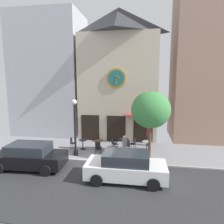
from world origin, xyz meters
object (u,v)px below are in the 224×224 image
at_px(cafe_chair_under_awning, 134,143).
at_px(pedestrian_maroon, 148,135).
at_px(cafe_table_center_left, 83,143).
at_px(cafe_chair_near_lamp, 72,142).
at_px(pedestrian_grey, 125,147).
at_px(parked_car_black, 30,156).
at_px(cafe_chair_facing_street, 98,146).
at_px(cafe_table_center_right, 147,144).
at_px(cafe_table_leftmost, 124,141).
at_px(street_lamp, 75,127).
at_px(street_tree, 151,110).
at_px(parked_car_white, 126,166).
at_px(cafe_chair_curbside, 114,143).
at_px(cafe_table_center, 98,143).
at_px(cafe_chair_left_end, 127,145).

bearing_deg(cafe_chair_under_awning, pedestrian_maroon, 46.24).
relative_size(cafe_table_center_left, cafe_chair_near_lamp, 0.85).
bearing_deg(cafe_chair_under_awning, cafe_table_center_left, -171.79).
relative_size(pedestrian_grey, parked_car_black, 0.38).
bearing_deg(cafe_chair_facing_street, cafe_chair_near_lamp, 162.69).
xyz_separation_m(cafe_table_center_right, cafe_chair_near_lamp, (-5.82, -0.35, -0.02)).
height_order(cafe_table_center_left, cafe_chair_near_lamp, cafe_chair_near_lamp).
xyz_separation_m(cafe_table_leftmost, cafe_chair_facing_street, (-1.79, -1.43, -0.04)).
relative_size(street_lamp, cafe_chair_under_awning, 4.51).
relative_size(street_lamp, parked_car_black, 0.93).
relative_size(street_tree, parked_car_black, 1.06).
bearing_deg(parked_car_black, cafe_chair_near_lamp, 70.23).
bearing_deg(parked_car_white, cafe_chair_near_lamp, 136.97).
distance_m(cafe_chair_near_lamp, parked_car_white, 6.31).
relative_size(cafe_chair_under_awning, cafe_chair_facing_street, 1.00).
height_order(street_tree, cafe_chair_curbside, street_tree).
xyz_separation_m(cafe_chair_under_awning, pedestrian_maroon, (1.13, 1.18, 0.33)).
bearing_deg(cafe_chair_facing_street, pedestrian_grey, -20.67).
height_order(street_tree, cafe_table_leftmost, street_tree).
xyz_separation_m(cafe_table_center, cafe_table_leftmost, (1.97, 0.57, 0.04)).
relative_size(street_tree, cafe_chair_left_end, 5.18).
height_order(cafe_table_center, cafe_table_center_right, cafe_table_center_right).
distance_m(street_lamp, cafe_chair_curbside, 3.38).
bearing_deg(cafe_table_center_left, cafe_chair_facing_street, -26.12).
bearing_deg(cafe_table_center_right, pedestrian_grey, -130.33).
height_order(street_lamp, street_tree, street_tree).
distance_m(cafe_table_center_right, parked_car_black, 8.27).
bearing_deg(cafe_chair_near_lamp, parked_car_black, -109.77).
relative_size(street_tree, cafe_table_center_left, 6.12).
distance_m(cafe_chair_facing_street, pedestrian_grey, 2.20).
relative_size(pedestrian_maroon, parked_car_black, 0.38).
bearing_deg(street_lamp, pedestrian_grey, -2.75).
xyz_separation_m(cafe_chair_left_end, cafe_chair_curbside, (-1.06, 0.30, 0.00)).
bearing_deg(pedestrian_maroon, cafe_chair_under_awning, -133.76).
distance_m(street_tree, cafe_chair_facing_street, 4.73).
bearing_deg(street_tree, cafe_chair_left_end, 145.14).
distance_m(cafe_table_center_left, parked_car_white, 5.70).
xyz_separation_m(cafe_table_center, pedestrian_grey, (2.21, -1.63, 0.33)).
bearing_deg(cafe_chair_near_lamp, pedestrian_maroon, 16.28).
relative_size(street_lamp, cafe_chair_left_end, 4.51).
bearing_deg(street_lamp, cafe_chair_facing_street, 21.31).
height_order(cafe_table_center_left, cafe_table_center_right, cafe_table_center_right).
relative_size(cafe_chair_left_end, parked_car_white, 0.21).
bearing_deg(parked_car_black, cafe_table_center_right, 29.85).
height_order(cafe_table_center_right, cafe_chair_under_awning, cafe_chair_under_awning).
height_order(cafe_table_leftmost, cafe_table_center_right, same).
relative_size(street_lamp, cafe_chair_near_lamp, 4.51).
xyz_separation_m(cafe_chair_under_awning, pedestrian_grey, (-0.53, -2.02, 0.33)).
height_order(street_lamp, parked_car_black, street_lamp).
height_order(street_lamp, cafe_table_leftmost, street_lamp).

